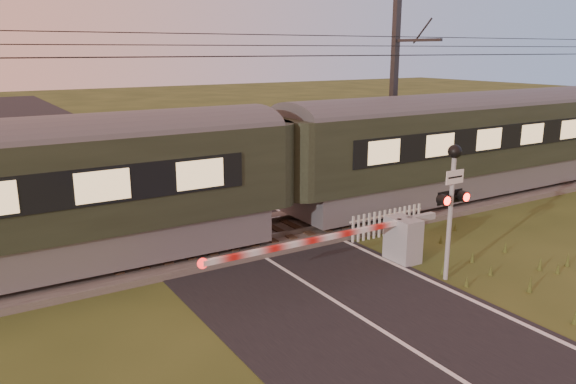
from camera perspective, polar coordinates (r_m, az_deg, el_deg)
ground at (r=12.22m, az=9.27°, el=-13.66°), size 160.00×160.00×0.00m
road at (r=12.07m, az=10.08°, el=-14.00°), size 6.00×140.00×0.03m
track_bed at (r=17.19m, az=-5.01°, el=-4.86°), size 140.00×3.40×0.39m
overhead_wires at (r=16.25m, az=-5.46°, el=14.35°), size 120.00×0.62×0.62m
train at (r=17.24m, az=-1.21°, el=2.55°), size 40.83×2.81×3.80m
boom_gate at (r=15.58m, az=10.78°, el=-4.70°), size 7.16×0.95×1.26m
crossing_signal at (r=14.30m, az=16.34°, el=0.36°), size 0.88×0.36×3.47m
picket_fence at (r=17.86m, az=10.02°, el=-3.07°), size 2.90×0.07×0.85m
catenary_mast at (r=22.77m, az=10.76°, el=9.53°), size 0.24×2.47×7.52m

